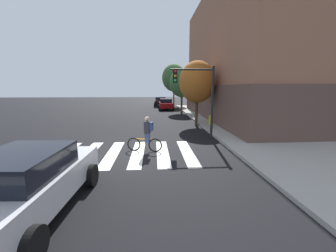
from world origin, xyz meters
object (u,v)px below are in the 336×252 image
Objects in this scene: sedan_near at (27,183)px; cyclist at (147,134)px; traffic_light_near at (198,90)px; street_tree_far at (174,78)px; street_tree_mid at (182,83)px; street_tree_near at (197,82)px; sedan_mid at (166,104)px; sedan_far at (161,102)px; fire_hydrant at (210,120)px.

cyclist reaches higher than sedan_near.
traffic_light_near is 0.62× the size of street_tree_far.
street_tree_mid is at bearing 72.91° from sedan_near.
traffic_light_near is 22.74m from street_tree_far.
sedan_near is 9.23m from traffic_light_near.
street_tree_near reaches higher than sedan_near.
sedan_mid is at bearing -107.36° from street_tree_far.
cyclist is 0.33× the size of street_tree_near.
traffic_light_near is (5.52, 7.12, 2.04)m from sedan_near.
street_tree_far is at bearing 81.66° from cyclist.
sedan_near is at bearing -118.27° from cyclist.
cyclist is at bearing 61.73° from sedan_near.
sedan_far is at bearing 93.49° from traffic_light_near.
traffic_light_near is at bearing 52.19° from sedan_near.
street_tree_near is (0.93, 4.92, 0.58)m from traffic_light_near.
sedan_near is 2.78× the size of cyclist.
fire_hydrant is at bearing 53.26° from cyclist.
fire_hydrant is 18.94m from street_tree_far.
sedan_mid is 5.00m from street_tree_mid.
street_tree_mid is (0.87, 13.68, 0.70)m from traffic_light_near.
sedan_mid is 5.60× the size of fire_hydrant.
sedan_mid is (4.66, 24.57, -0.04)m from sedan_near.
cyclist is 7.97m from fire_hydrant.
sedan_far reaches higher than fire_hydrant.
street_tree_mid is at bearing 76.72° from cyclist.
sedan_near is 13.90m from street_tree_near.
traffic_light_near reaches higher than sedan_mid.
cyclist is 16.54m from street_tree_mid.
sedan_mid is 5.07m from sedan_far.
fire_hydrant is at bearing -86.53° from street_tree_far.
street_tree_mid is at bearing 86.35° from traffic_light_near.
sedan_far is at bearing 82.02° from sedan_near.
street_tree_near is 17.78m from street_tree_far.
fire_hydrant is (1.89, 4.19, -2.33)m from traffic_light_near.
sedan_near is 25.01m from sedan_mid.
street_tree_far reaches higher than fire_hydrant.
street_tree_near reaches higher than sedan_far.
fire_hydrant is 0.15× the size of street_tree_near.
fire_hydrant is at bearing 65.71° from traffic_light_near.
sedan_far is 17.93m from street_tree_near.
sedan_near is at bearing -107.09° from street_tree_mid.
street_tree_near is at bearing -89.50° from street_tree_far.
cyclist is at bearing -98.34° from street_tree_far.
sedan_mid is at bearing 92.81° from traffic_light_near.
street_tree_mid is (-0.05, 8.76, 0.12)m from street_tree_near.
traffic_light_near is 0.82× the size of street_tree_near.
street_tree_mid is at bearing -89.35° from street_tree_far.
sedan_mid is 0.96× the size of sedan_far.
sedan_mid is 13.55m from fire_hydrant.
sedan_mid is at bearing 79.25° from sedan_near.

